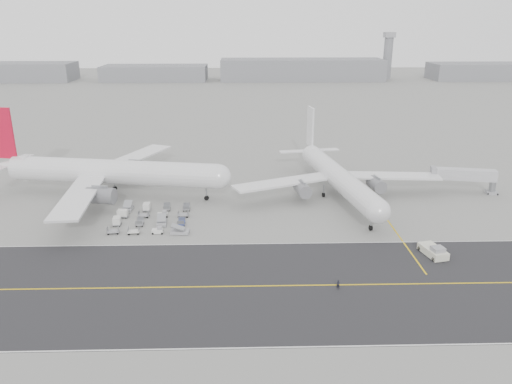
{
  "coord_description": "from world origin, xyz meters",
  "views": [
    {
      "loc": [
        -0.51,
        -88.26,
        40.62
      ],
      "look_at": [
        2.16,
        12.0,
        5.46
      ],
      "focal_mm": 35.0,
      "sensor_mm": 36.0,
      "label": 1
    }
  ],
  "objects_px": {
    "airliner_b": "(337,176)",
    "jet_bridge": "(464,176)",
    "pushback_tug": "(434,251)",
    "ground_crew_a": "(338,285)",
    "airliner_a": "(108,172)",
    "control_tower": "(388,55)"
  },
  "relations": [
    {
      "from": "control_tower",
      "to": "ground_crew_a",
      "type": "xyz_separation_m",
      "value": [
        -85.68,
        -284.26,
        -15.46
      ]
    },
    {
      "from": "airliner_a",
      "to": "airliner_b",
      "type": "distance_m",
      "value": 54.39
    },
    {
      "from": "pushback_tug",
      "to": "control_tower",
      "type": "bearing_deg",
      "value": 63.22
    },
    {
      "from": "control_tower",
      "to": "ground_crew_a",
      "type": "height_order",
      "value": "control_tower"
    },
    {
      "from": "airliner_a",
      "to": "pushback_tug",
      "type": "relative_size",
      "value": 7.53
    },
    {
      "from": "airliner_a",
      "to": "jet_bridge",
      "type": "height_order",
      "value": "airliner_a"
    },
    {
      "from": "control_tower",
      "to": "jet_bridge",
      "type": "distance_m",
      "value": 243.71
    },
    {
      "from": "pushback_tug",
      "to": "ground_crew_a",
      "type": "bearing_deg",
      "value": -162.9
    },
    {
      "from": "airliner_a",
      "to": "jet_bridge",
      "type": "distance_m",
      "value": 86.03
    },
    {
      "from": "ground_crew_a",
      "to": "pushback_tug",
      "type": "bearing_deg",
      "value": 39.4
    },
    {
      "from": "airliner_b",
      "to": "pushback_tug",
      "type": "height_order",
      "value": "airliner_b"
    },
    {
      "from": "pushback_tug",
      "to": "airliner_a",
      "type": "bearing_deg",
      "value": 139.64
    },
    {
      "from": "airliner_b",
      "to": "ground_crew_a",
      "type": "relative_size",
      "value": 32.28
    },
    {
      "from": "jet_bridge",
      "to": "ground_crew_a",
      "type": "relative_size",
      "value": 10.25
    },
    {
      "from": "airliner_a",
      "to": "airliner_b",
      "type": "relative_size",
      "value": 1.16
    },
    {
      "from": "pushback_tug",
      "to": "ground_crew_a",
      "type": "xyz_separation_m",
      "value": [
        -19.3,
        -11.24,
        -0.12
      ]
    },
    {
      "from": "control_tower",
      "to": "airliner_a",
      "type": "xyz_separation_m",
      "value": [
        -132.69,
        -238.87,
        -10.3
      ]
    },
    {
      "from": "ground_crew_a",
      "to": "jet_bridge",
      "type": "bearing_deg",
      "value": 58.5
    },
    {
      "from": "airliner_b",
      "to": "jet_bridge",
      "type": "relative_size",
      "value": 3.15
    },
    {
      "from": "airliner_a",
      "to": "pushback_tug",
      "type": "bearing_deg",
      "value": -107.47
    },
    {
      "from": "airliner_a",
      "to": "airliner_b",
      "type": "height_order",
      "value": "airliner_a"
    },
    {
      "from": "airliner_a",
      "to": "pushback_tug",
      "type": "distance_m",
      "value": 74.75
    }
  ]
}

